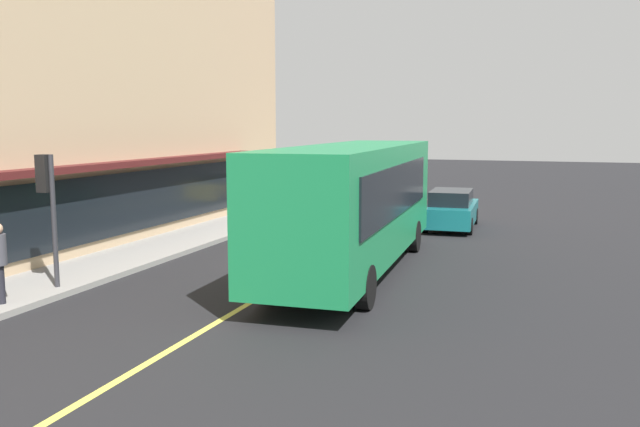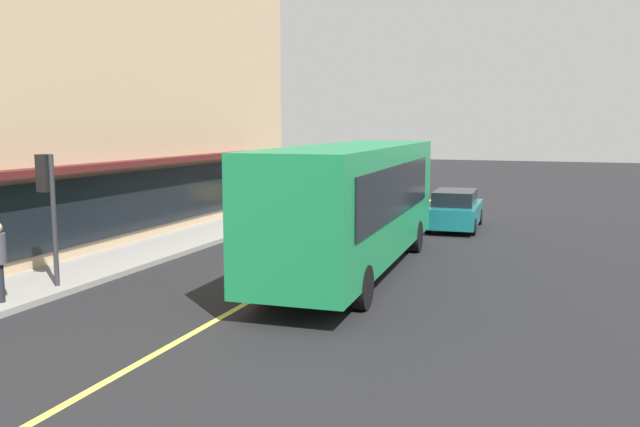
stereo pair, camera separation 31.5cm
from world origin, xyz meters
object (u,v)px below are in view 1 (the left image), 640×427
traffic_light (47,189)px  car_teal (451,210)px  car_yellow (351,191)px  bus (355,201)px

traffic_light → car_teal: bearing=-30.1°
traffic_light → car_yellow: 19.25m
car_teal → bus: bearing=170.9°
traffic_light → car_yellow: traffic_light is taller
traffic_light → bus: bearing=-54.2°
car_teal → car_yellow: 8.14m
bus → traffic_light: bus is taller
bus → car_yellow: (14.51, 4.38, -1.24)m
bus → car_teal: (8.79, -1.40, -1.24)m
bus → car_yellow: 15.21m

